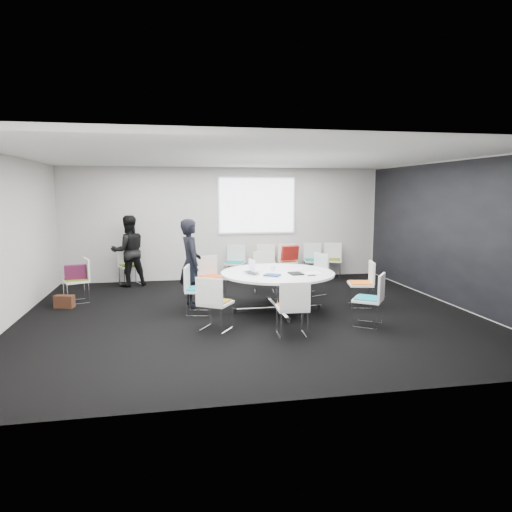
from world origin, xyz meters
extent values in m
cube|color=black|center=(0.00, 0.00, -0.02)|extent=(8.00, 7.00, 0.04)
cube|color=white|center=(0.00, 0.00, 2.82)|extent=(8.00, 7.00, 0.04)
cube|color=#BBB6B0|center=(0.00, 3.52, 1.40)|extent=(8.00, 0.04, 2.80)
cube|color=#BBB6B0|center=(0.00, -3.52, 1.40)|extent=(8.00, 0.04, 2.80)
cube|color=#BBB6B0|center=(-4.02, 0.00, 1.40)|extent=(0.04, 7.00, 2.80)
cube|color=#BBB6B0|center=(4.02, 0.00, 1.40)|extent=(0.04, 7.00, 2.80)
cube|color=black|center=(3.99, 0.00, 1.40)|extent=(0.01, 6.94, 2.74)
cube|color=silver|center=(0.55, 0.13, 0.04)|extent=(0.90, 0.90, 0.08)
cylinder|color=silver|center=(0.55, 0.13, 0.36)|extent=(0.10, 0.10, 0.65)
cylinder|color=white|center=(0.55, 0.13, 0.71)|extent=(2.09, 2.09, 0.04)
cube|color=white|center=(0.80, 3.46, 1.85)|extent=(1.90, 0.03, 1.35)
cube|color=silver|center=(2.19, 0.14, 0.21)|extent=(0.51, 0.51, 0.42)
cube|color=white|center=(2.19, 0.14, 0.44)|extent=(0.53, 0.55, 0.04)
cube|color=orange|center=(2.19, 0.14, 0.47)|extent=(0.46, 0.48, 0.03)
cube|color=white|center=(2.39, 0.09, 0.67)|extent=(0.14, 0.46, 0.42)
cube|color=silver|center=(1.62, 1.30, 0.21)|extent=(0.54, 0.54, 0.42)
cube|color=white|center=(1.62, 1.30, 0.44)|extent=(0.58, 0.59, 0.04)
cube|color=#088280|center=(1.62, 1.30, 0.47)|extent=(0.50, 0.51, 0.03)
cube|color=white|center=(1.82, 1.37, 0.67)|extent=(0.20, 0.44, 0.42)
cube|color=silver|center=(0.64, 1.74, 0.21)|extent=(0.47, 0.47, 0.42)
cube|color=white|center=(0.64, 1.74, 0.44)|extent=(0.51, 0.49, 0.04)
cube|color=#617417|center=(0.64, 1.74, 0.47)|extent=(0.44, 0.43, 0.03)
cube|color=white|center=(0.66, 1.95, 0.67)|extent=(0.46, 0.09, 0.42)
cube|color=silver|center=(-0.56, 1.27, 0.21)|extent=(0.54, 0.54, 0.42)
cube|color=white|center=(-0.56, 1.27, 0.44)|extent=(0.59, 0.58, 0.04)
cube|color=#DB4B18|center=(-0.56, 1.27, 0.47)|extent=(0.51, 0.50, 0.03)
cube|color=white|center=(-0.64, 1.46, 0.67)|extent=(0.44, 0.20, 0.42)
cube|color=silver|center=(-0.89, 0.16, 0.21)|extent=(0.50, 0.50, 0.42)
cube|color=white|center=(-0.89, 0.16, 0.44)|extent=(0.52, 0.54, 0.04)
cube|color=#0A7184|center=(-0.89, 0.16, 0.47)|extent=(0.45, 0.47, 0.03)
cube|color=white|center=(-1.10, 0.21, 0.67)|extent=(0.13, 0.46, 0.42)
cube|color=silver|center=(-0.69, -0.87, 0.21)|extent=(0.58, 0.58, 0.42)
cube|color=white|center=(-0.69, -0.87, 0.44)|extent=(0.63, 0.62, 0.04)
cube|color=brown|center=(-0.69, -0.87, 0.47)|extent=(0.54, 0.54, 0.03)
cube|color=white|center=(-0.81, -1.04, 0.67)|extent=(0.41, 0.28, 0.42)
cube|color=silver|center=(0.42, -1.39, 0.21)|extent=(0.45, 0.45, 0.42)
cube|color=white|center=(0.42, -1.39, 0.44)|extent=(0.49, 0.47, 0.04)
cube|color=#E14213|center=(0.42, -1.39, 0.47)|extent=(0.42, 0.41, 0.03)
cube|color=white|center=(0.41, -1.59, 0.67)|extent=(0.46, 0.07, 0.42)
cube|color=silver|center=(1.79, -1.09, 0.21)|extent=(0.59, 0.59, 0.42)
cube|color=white|center=(1.79, -1.09, 0.44)|extent=(0.63, 0.63, 0.04)
cube|color=#0C7287|center=(1.79, -1.09, 0.47)|extent=(0.54, 0.55, 0.03)
cube|color=white|center=(1.96, -1.21, 0.67)|extent=(0.30, 0.39, 0.42)
cube|color=silver|center=(0.17, 3.11, 0.21)|extent=(0.54, 0.54, 0.42)
cube|color=white|center=(0.17, 3.11, 0.44)|extent=(0.58, 0.57, 0.04)
cube|color=#098275|center=(0.17, 3.11, 0.47)|extent=(0.50, 0.49, 0.03)
cube|color=white|center=(0.24, 3.31, 0.67)|extent=(0.45, 0.19, 0.42)
cube|color=silver|center=(0.97, 3.15, 0.21)|extent=(0.49, 0.49, 0.42)
cube|color=white|center=(0.97, 3.15, 0.44)|extent=(0.54, 0.52, 0.04)
cube|color=#5E7218|center=(0.97, 3.15, 0.47)|extent=(0.47, 0.45, 0.03)
cube|color=white|center=(1.01, 3.36, 0.67)|extent=(0.46, 0.12, 0.42)
cube|color=silver|center=(1.52, 3.10, 0.21)|extent=(0.47, 0.47, 0.42)
cube|color=white|center=(1.52, 3.10, 0.44)|extent=(0.51, 0.49, 0.04)
cube|color=red|center=(1.52, 3.10, 0.47)|extent=(0.44, 0.43, 0.03)
cube|color=white|center=(1.55, 3.31, 0.67)|extent=(0.46, 0.09, 0.42)
cube|color=silver|center=(2.21, 3.13, 0.21)|extent=(0.48, 0.48, 0.42)
cube|color=white|center=(2.21, 3.13, 0.44)|extent=(0.52, 0.51, 0.04)
cube|color=#0A7B6D|center=(2.21, 3.13, 0.47)|extent=(0.46, 0.44, 0.03)
cube|color=white|center=(2.24, 3.34, 0.67)|extent=(0.46, 0.11, 0.42)
cube|color=silver|center=(2.71, 3.12, 0.21)|extent=(0.54, 0.54, 0.42)
cube|color=white|center=(2.71, 3.12, 0.44)|extent=(0.58, 0.57, 0.04)
cube|color=olive|center=(2.71, 3.12, 0.47)|extent=(0.51, 0.50, 0.03)
cube|color=white|center=(2.78, 3.31, 0.67)|extent=(0.44, 0.19, 0.42)
cube|color=silver|center=(-3.24, 1.46, 0.21)|extent=(0.55, 0.55, 0.42)
cube|color=white|center=(-3.24, 1.46, 0.44)|extent=(0.58, 0.59, 0.04)
cube|color=olive|center=(-3.24, 1.46, 0.47)|extent=(0.50, 0.51, 0.03)
cube|color=white|center=(-3.04, 1.54, 0.67)|extent=(0.21, 0.44, 0.42)
cube|color=silver|center=(-2.34, 3.12, 0.21)|extent=(0.55, 0.55, 0.42)
cube|color=white|center=(-2.34, 3.12, 0.44)|extent=(0.59, 0.58, 0.04)
cube|color=#647A16|center=(-2.34, 3.12, 0.47)|extent=(0.51, 0.50, 0.03)
cube|color=white|center=(-2.42, 3.31, 0.67)|extent=(0.44, 0.21, 0.42)
imported|color=black|center=(-1.00, 0.77, 0.84)|extent=(0.49, 0.67, 1.69)
imported|color=black|center=(-2.34, 2.97, 0.83)|extent=(0.96, 0.84, 1.66)
imported|color=#333338|center=(0.10, 0.08, 0.74)|extent=(0.36, 0.43, 0.03)
cube|color=silver|center=(0.08, 0.15, 0.86)|extent=(0.07, 0.30, 0.22)
cube|color=black|center=(0.83, -0.13, 0.74)|extent=(0.24, 0.31, 0.02)
cube|color=navy|center=(0.37, -0.23, 0.74)|extent=(0.33, 0.31, 0.03)
cube|color=silver|center=(1.05, 0.43, 0.73)|extent=(0.36, 0.36, 0.00)
cube|color=white|center=(1.17, -0.05, 0.73)|extent=(0.33, 0.25, 0.00)
cylinder|color=white|center=(0.50, 0.32, 0.78)|extent=(0.08, 0.08, 0.09)
cube|color=black|center=(1.06, -0.33, 0.73)|extent=(0.14, 0.07, 0.01)
cube|color=#4E1530|center=(-3.24, 1.46, 0.62)|extent=(0.41, 0.18, 0.28)
cube|color=#402214|center=(-3.39, 1.09, 0.12)|extent=(0.39, 0.25, 0.24)
cube|color=maroon|center=(1.52, 2.89, 0.70)|extent=(0.47, 0.27, 0.36)
camera|label=1|loc=(-1.36, -7.92, 2.19)|focal=32.00mm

